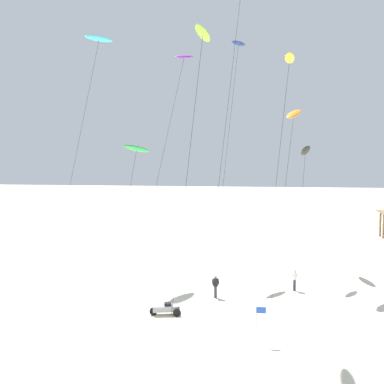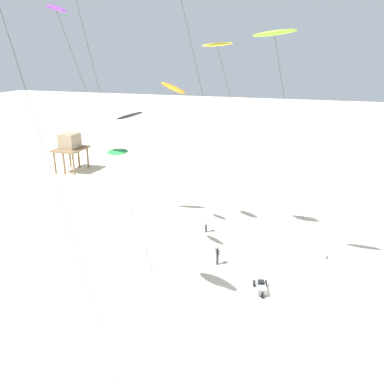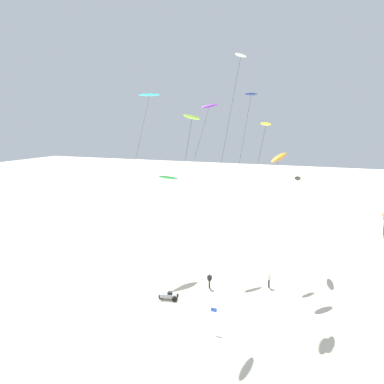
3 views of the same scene
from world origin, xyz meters
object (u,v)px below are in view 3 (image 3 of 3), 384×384
at_px(kite_yellow, 266,126).
at_px(kite_white, 240,58).
at_px(kite_orange, 279,158).
at_px(marker_flag, 212,314).
at_px(kite_navy, 250,98).
at_px(kite_cyan, 149,96).
at_px(kite_flyer_nearest, 269,280).
at_px(kite_lime, 192,119).
at_px(beach_buggy, 169,295).
at_px(kite_purple, 209,108).
at_px(kite_flyer_middle, 209,280).
at_px(kite_green, 168,178).
at_px(kite_black, 298,179).

xyz_separation_m(kite_yellow, kite_white, (-3.55, 2.92, 7.12)).
relative_size(kite_orange, marker_flag, 6.95).
bearing_deg(marker_flag, kite_white, 96.54).
height_order(kite_yellow, marker_flag, kite_yellow).
distance_m(kite_navy, kite_cyan, 13.22).
height_order(kite_orange, kite_flyer_nearest, kite_orange).
height_order(kite_orange, kite_white, kite_white).
bearing_deg(kite_yellow, kite_navy, 111.69).
relative_size(kite_white, kite_flyer_nearest, 15.04).
height_order(kite_lime, marker_flag, kite_lime).
relative_size(kite_orange, beach_buggy, 6.86).
distance_m(kite_purple, kite_flyer_middle, 21.93).
xyz_separation_m(kite_green, marker_flag, (10.33, -13.00, -9.60)).
bearing_deg(kite_cyan, kite_flyer_nearest, -19.47).
bearing_deg(kite_white, kite_black, 48.74).
height_order(kite_purple, kite_cyan, kite_cyan).
distance_m(kite_yellow, kite_purple, 13.01).
bearing_deg(marker_flag, kite_yellow, 77.69).
xyz_separation_m(kite_yellow, beach_buggy, (-8.16, -5.75, -17.08)).
bearing_deg(kite_purple, kite_yellow, -44.00).
xyz_separation_m(kite_orange, kite_green, (-13.15, -0.93, -2.84)).
bearing_deg(kite_lime, kite_black, 61.52).
height_order(kite_white, kite_flyer_nearest, kite_white).
relative_size(kite_green, beach_buggy, 5.46).
height_order(beach_buggy, marker_flag, marker_flag).
bearing_deg(marker_flag, kite_green, 128.47).
distance_m(kite_cyan, kite_flyer_nearest, 27.69).
xyz_separation_m(kite_flyer_nearest, beach_buggy, (-8.89, -6.76, -0.46)).
height_order(kite_cyan, kite_flyer_nearest, kite_cyan).
bearing_deg(kite_orange, kite_purple, 154.94).
distance_m(kite_navy, kite_black, 11.86).
height_order(kite_orange, kite_lime, kite_lime).
distance_m(kite_purple, beach_buggy, 24.23).
relative_size(kite_black, kite_flyer_nearest, 6.96).
distance_m(beach_buggy, marker_flag, 7.29).
relative_size(kite_navy, beach_buggy, 10.13).
xyz_separation_m(kite_yellow, kite_black, (2.26, 9.55, -6.55)).
distance_m(kite_yellow, kite_flyer_middle, 17.49).
xyz_separation_m(kite_yellow, kite_orange, (0.71, 4.26, -3.58)).
bearing_deg(kite_navy, marker_flag, -84.16).
bearing_deg(kite_yellow, marker_flag, -102.31).
height_order(kite_black, kite_flyer_middle, kite_black).
distance_m(kite_lime, marker_flag, 17.63).
height_order(kite_yellow, kite_white, kite_white).
distance_m(kite_purple, kite_white, 9.60).
relative_size(kite_yellow, kite_white, 0.72).
relative_size(kite_green, kite_white, 0.46).
distance_m(kite_flyer_nearest, marker_flag, 11.07).
distance_m(kite_cyan, kite_white, 14.53).
bearing_deg(kite_green, kite_flyer_nearest, -9.96).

